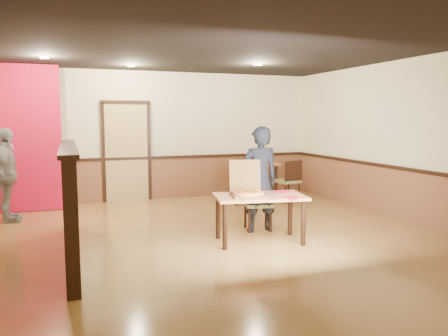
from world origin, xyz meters
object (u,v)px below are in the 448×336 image
at_px(side_chair_left, 248,180).
at_px(passerby, 7,175).
at_px(diner_chair, 257,201).
at_px(side_chair_right, 289,179).
at_px(condiment, 251,159).
at_px(side_table, 257,171).
at_px(main_table, 260,202).
at_px(diner, 259,179).
at_px(pizza_box, 248,191).

height_order(side_chair_left, passerby, passerby).
relative_size(diner_chair, side_chair_right, 0.93).
bearing_deg(side_chair_right, condiment, -61.56).
bearing_deg(side_chair_left, diner_chair, 108.82).
distance_m(side_chair_right, side_table, 0.78).
xyz_separation_m(main_table, side_chair_left, (0.88, 2.53, -0.05)).
relative_size(side_table, diner, 0.55).
height_order(side_chair_left, diner, diner).
height_order(diner_chair, side_table, diner_chair).
bearing_deg(main_table, condiment, 78.54).
relative_size(diner_chair, pizza_box, 1.33).
distance_m(main_table, side_chair_left, 2.68).
height_order(side_table, passerby, passerby).
bearing_deg(diner, side_table, -110.64).
xyz_separation_m(main_table, pizza_box, (-0.18, 0.03, 0.17)).
distance_m(main_table, diner_chair, 0.75).
height_order(main_table, diner_chair, diner_chair).
height_order(diner_chair, side_chair_left, side_chair_left).
relative_size(side_chair_left, side_table, 1.06).
relative_size(side_chair_left, side_chair_right, 1.07).
height_order(side_chair_right, side_table, side_chair_right).
bearing_deg(diner, condiment, -107.61).
xyz_separation_m(diner, condiment, (1.02, 2.71, 0.04)).
distance_m(side_chair_left, condiment, 0.89).
xyz_separation_m(diner_chair, side_chair_left, (0.61, 1.84, 0.07)).
xyz_separation_m(main_table, diner_chair, (0.27, 0.69, -0.12)).
bearing_deg(diner, passerby, -25.36).
height_order(main_table, side_chair_left, side_chair_left).
relative_size(diner, passerby, 1.02).
distance_m(side_chair_right, pizza_box, 3.22).
relative_size(side_chair_left, diner, 0.59).
height_order(side_table, condiment, condiment).
height_order(side_chair_right, pizza_box, pizza_box).
relative_size(side_chair_right, diner, 0.54).
distance_m(side_chair_left, side_chair_right, 0.96).
height_order(diner_chair, condiment, condiment).
xyz_separation_m(main_table, side_chair_right, (1.84, 2.53, -0.09)).
relative_size(side_chair_right, side_table, 0.99).
bearing_deg(diner, pizza_box, 54.00).
xyz_separation_m(side_table, condiment, (-0.11, 0.12, 0.26)).
xyz_separation_m(side_table, pizza_box, (-1.55, -3.11, 0.13)).
bearing_deg(condiment, side_chair_right, -52.07).
height_order(diner_chair, passerby, passerby).
relative_size(side_chair_right, passerby, 0.56).
bearing_deg(side_chair_left, side_chair_right, -143.35).
relative_size(main_table, condiment, 8.91).
distance_m(main_table, pizza_box, 0.25).
bearing_deg(condiment, diner_chair, -111.08).
bearing_deg(diner_chair, side_chair_right, 61.56).
bearing_deg(side_table, diner_chair, -114.28).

